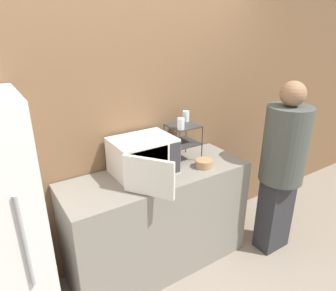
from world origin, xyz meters
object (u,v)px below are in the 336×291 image
microwave (143,157)px  dish_rack (183,135)px  person (282,163)px  glass_front_left (181,124)px  bowl (204,164)px  glass_back_right (186,116)px

microwave → dish_rack: size_ratio=2.15×
person → microwave: bearing=158.2°
person → glass_front_left: bearing=151.8°
bowl → glass_front_left: bearing=132.0°
glass_front_left → glass_back_right: bearing=43.5°
glass_back_right → dish_rack: bearing=-136.6°
microwave → person: bearing=-21.8°
glass_front_left → glass_back_right: size_ratio=1.00×
dish_rack → glass_back_right: 0.18m
person → bowl: bearing=157.2°
bowl → person: person is taller
bowl → person: 0.74m
microwave → dish_rack: (0.43, 0.05, 0.09)m
glass_back_right → person: size_ratio=0.06×
glass_back_right → person: person is taller
dish_rack → glass_front_left: size_ratio=3.42×
microwave → glass_back_right: 0.58m
microwave → glass_back_right: (0.52, 0.13, 0.23)m
glass_front_left → bowl: (0.14, -0.15, -0.34)m
glass_front_left → glass_back_right: 0.23m
glass_front_left → bowl: bearing=-48.0°
dish_rack → microwave: bearing=-173.2°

